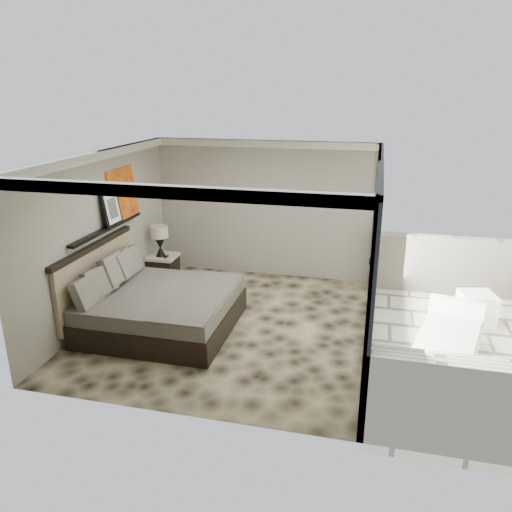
% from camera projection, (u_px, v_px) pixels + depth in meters
% --- Properties ---
extents(floor, '(5.00, 5.00, 0.00)m').
position_uv_depth(floor, '(230.00, 324.00, 8.38)').
color(floor, black).
rests_on(floor, ground).
extents(ceiling, '(4.50, 5.00, 0.02)m').
position_uv_depth(ceiling, '(227.00, 156.00, 7.49)').
color(ceiling, silver).
rests_on(ceiling, back_wall).
extents(back_wall, '(4.50, 0.02, 2.80)m').
position_uv_depth(back_wall, '(264.00, 210.00, 10.22)').
color(back_wall, gray).
rests_on(back_wall, floor).
extents(left_wall, '(0.02, 5.00, 2.80)m').
position_uv_depth(left_wall, '(102.00, 235.00, 8.43)').
color(left_wall, gray).
rests_on(left_wall, floor).
extents(glass_wall, '(0.08, 5.00, 2.80)m').
position_uv_depth(glass_wall, '(374.00, 255.00, 7.43)').
color(glass_wall, white).
rests_on(glass_wall, floor).
extents(terrace_slab, '(3.00, 5.00, 0.12)m').
position_uv_depth(terrace_slab, '(467.00, 354.00, 7.56)').
color(terrace_slab, beige).
rests_on(terrace_slab, ground).
extents(picture_ledge, '(0.12, 2.20, 0.05)m').
position_uv_depth(picture_ledge, '(108.00, 228.00, 8.48)').
color(picture_ledge, black).
rests_on(picture_ledge, left_wall).
extents(bed, '(2.34, 2.26, 1.29)m').
position_uv_depth(bed, '(156.00, 306.00, 8.18)').
color(bed, black).
rests_on(bed, floor).
extents(nightstand, '(0.74, 0.74, 0.57)m').
position_uv_depth(nightstand, '(163.00, 266.00, 10.28)').
color(nightstand, black).
rests_on(nightstand, floor).
extents(table_lamp, '(0.35, 0.35, 0.63)m').
position_uv_depth(table_lamp, '(160.00, 237.00, 10.02)').
color(table_lamp, black).
rests_on(table_lamp, nightstand).
extents(abstract_canvas, '(0.13, 0.90, 0.90)m').
position_uv_depth(abstract_canvas, '(123.00, 193.00, 8.92)').
color(abstract_canvas, '#AA260E').
rests_on(abstract_canvas, picture_ledge).
extents(framed_print, '(0.11, 0.50, 0.60)m').
position_uv_depth(framed_print, '(112.00, 208.00, 8.48)').
color(framed_print, black).
rests_on(framed_print, picture_ledge).
extents(ottoman, '(0.64, 0.64, 0.53)m').
position_uv_depth(ottoman, '(476.00, 308.00, 8.35)').
color(ottoman, white).
rests_on(ottoman, terrace_slab).
extents(lounger, '(1.22, 1.80, 0.64)m').
position_uv_depth(lounger, '(447.00, 344.00, 7.31)').
color(lounger, white).
rests_on(lounger, terrace_slab).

